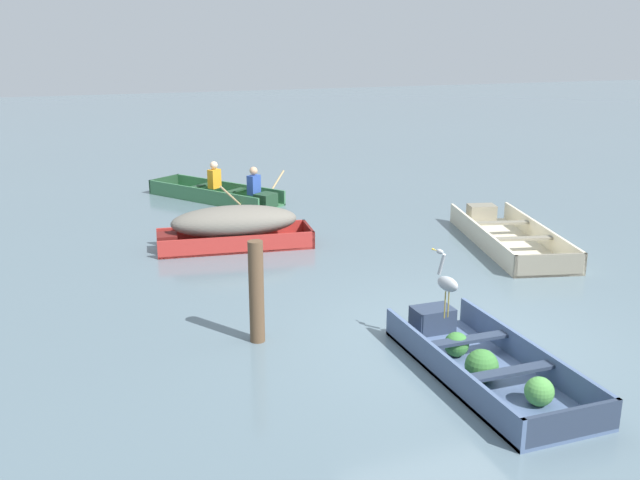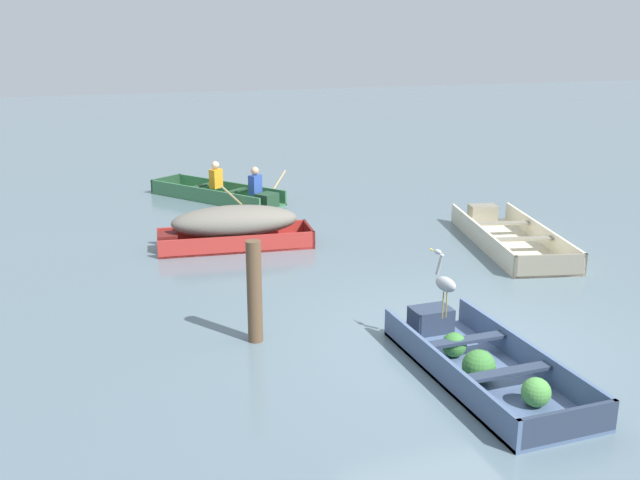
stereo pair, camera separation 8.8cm
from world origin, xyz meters
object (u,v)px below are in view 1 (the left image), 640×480
skiff_cream_near_moored (507,236)px  heron_on_dinghy (447,282)px  skiff_red_mid_moored (233,225)px  dinghy_slate_blue_foreground (482,363)px  rowboat_green_with_crew (222,193)px  mooring_post (256,292)px

skiff_cream_near_moored → heron_on_dinghy: size_ratio=4.49×
skiff_cream_near_moored → skiff_red_mid_moored: (-4.85, 1.47, 0.29)m
skiff_red_mid_moored → heron_on_dinghy: (1.45, -5.14, 0.46)m
skiff_cream_near_moored → skiff_red_mid_moored: skiff_red_mid_moored is taller
dinghy_slate_blue_foreground → rowboat_green_with_crew: size_ratio=0.87×
rowboat_green_with_crew → mooring_post: mooring_post is taller
rowboat_green_with_crew → heron_on_dinghy: bearing=-84.5°
heron_on_dinghy → mooring_post: size_ratio=0.63×
rowboat_green_with_crew → skiff_red_mid_moored: bearing=-99.1°
skiff_cream_near_moored → heron_on_dinghy: 5.06m
dinghy_slate_blue_foreground → heron_on_dinghy: (-0.07, 0.77, 0.74)m
skiff_cream_near_moored → skiff_red_mid_moored: size_ratio=1.31×
skiff_cream_near_moored → skiff_red_mid_moored: bearing=163.2°
mooring_post → skiff_cream_near_moored: bearing=25.8°
dinghy_slate_blue_foreground → skiff_red_mid_moored: bearing=104.4°
rowboat_green_with_crew → heron_on_dinghy: 8.95m
skiff_red_mid_moored → skiff_cream_near_moored: bearing=-16.8°
skiff_red_mid_moored → heron_on_dinghy: 5.36m
skiff_cream_near_moored → rowboat_green_with_crew: 6.72m
skiff_red_mid_moored → mooring_post: bearing=-99.3°
rowboat_green_with_crew → dinghy_slate_blue_foreground: bearing=-84.6°
heron_on_dinghy → skiff_red_mid_moored: bearing=105.7°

